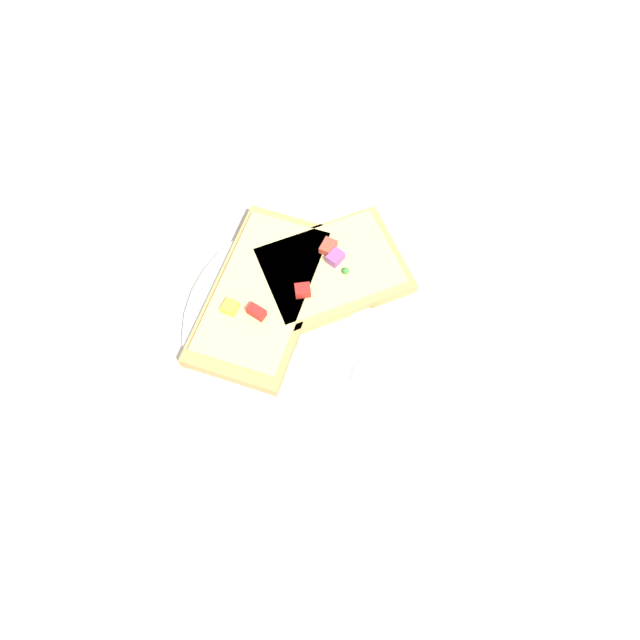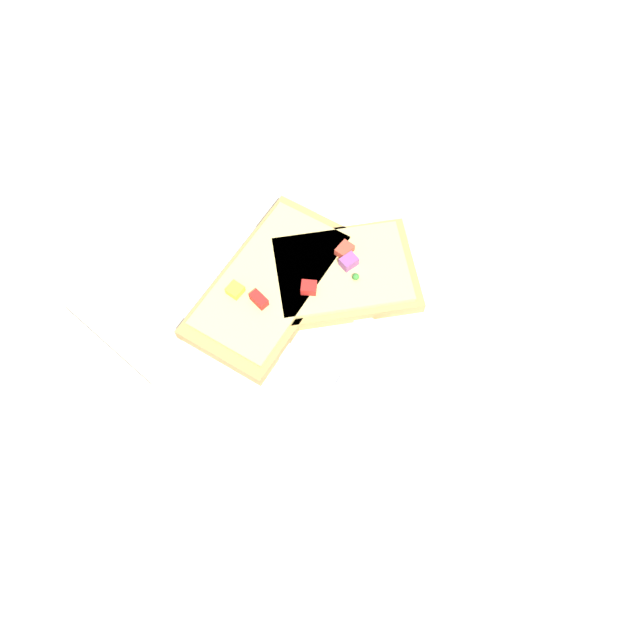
{
  "view_description": "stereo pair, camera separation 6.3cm",
  "coord_description": "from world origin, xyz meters",
  "px_view_note": "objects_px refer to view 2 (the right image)",
  "views": [
    {
      "loc": [
        0.13,
        -0.25,
        0.59
      ],
      "look_at": [
        0.0,
        0.0,
        0.02
      ],
      "focal_mm": 35.0,
      "sensor_mm": 36.0,
      "label": 1
    },
    {
      "loc": [
        0.19,
        -0.22,
        0.59
      ],
      "look_at": [
        0.0,
        0.0,
        0.02
      ],
      "focal_mm": 35.0,
      "sensor_mm": 36.0,
      "label": 2
    }
  ],
  "objects_px": {
    "plate": "(320,327)",
    "napkin": "(76,373)",
    "fork": "(344,310)",
    "pizza_slice_corner": "(342,273)",
    "knife": "(332,375)",
    "pizza_slice_main": "(272,283)"
  },
  "relations": [
    {
      "from": "plate",
      "to": "napkin",
      "type": "height_order",
      "value": "plate"
    },
    {
      "from": "plate",
      "to": "fork",
      "type": "distance_m",
      "value": 0.03
    },
    {
      "from": "pizza_slice_corner",
      "to": "napkin",
      "type": "distance_m",
      "value": 0.29
    },
    {
      "from": "fork",
      "to": "pizza_slice_corner",
      "type": "xyz_separation_m",
      "value": [
        -0.03,
        0.03,
        0.01
      ]
    },
    {
      "from": "pizza_slice_corner",
      "to": "knife",
      "type": "bearing_deg",
      "value": 75.18
    },
    {
      "from": "fork",
      "to": "knife",
      "type": "relative_size",
      "value": 1.21
    },
    {
      "from": "fork",
      "to": "pizza_slice_corner",
      "type": "bearing_deg",
      "value": -54.43
    },
    {
      "from": "pizza_slice_main",
      "to": "pizza_slice_corner",
      "type": "distance_m",
      "value": 0.07
    },
    {
      "from": "fork",
      "to": "knife",
      "type": "distance_m",
      "value": 0.07
    },
    {
      "from": "plate",
      "to": "knife",
      "type": "relative_size",
      "value": 1.48
    },
    {
      "from": "knife",
      "to": "pizza_slice_main",
      "type": "distance_m",
      "value": 0.12
    },
    {
      "from": "plate",
      "to": "pizza_slice_main",
      "type": "height_order",
      "value": "pizza_slice_main"
    },
    {
      "from": "napkin",
      "to": "pizza_slice_main",
      "type": "bearing_deg",
      "value": 66.15
    },
    {
      "from": "pizza_slice_main",
      "to": "napkin",
      "type": "bearing_deg",
      "value": -33.25
    },
    {
      "from": "plate",
      "to": "pizza_slice_main",
      "type": "bearing_deg",
      "value": -179.84
    },
    {
      "from": "pizza_slice_main",
      "to": "pizza_slice_corner",
      "type": "bearing_deg",
      "value": 131.08
    },
    {
      "from": "plate",
      "to": "napkin",
      "type": "distance_m",
      "value": 0.25
    },
    {
      "from": "knife",
      "to": "pizza_slice_corner",
      "type": "bearing_deg",
      "value": -66.12
    },
    {
      "from": "knife",
      "to": "pizza_slice_main",
      "type": "height_order",
      "value": "pizza_slice_main"
    },
    {
      "from": "pizza_slice_main",
      "to": "napkin",
      "type": "xyz_separation_m",
      "value": [
        -0.09,
        -0.2,
        -0.02
      ]
    },
    {
      "from": "fork",
      "to": "napkin",
      "type": "relative_size",
      "value": 1.71
    },
    {
      "from": "fork",
      "to": "knife",
      "type": "bearing_deg",
      "value": 112.03
    }
  ]
}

